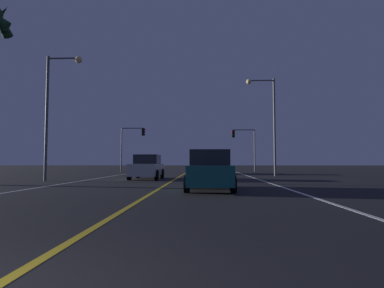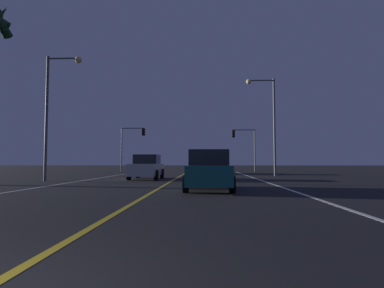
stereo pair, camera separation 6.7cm
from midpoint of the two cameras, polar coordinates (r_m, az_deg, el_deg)
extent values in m
cube|color=silver|center=(16.60, 15.15, -7.32)|extent=(0.16, 40.23, 0.01)
cube|color=silver|center=(17.96, -23.53, -6.84)|extent=(0.16, 40.23, 0.01)
cube|color=gold|center=(16.32, -4.99, -7.49)|extent=(0.16, 40.23, 0.01)
cylinder|color=black|center=(14.83, -0.49, -6.63)|extent=(0.22, 0.68, 0.68)
cylinder|color=black|center=(14.85, 6.51, -6.60)|extent=(0.22, 0.68, 0.68)
cylinder|color=black|center=(12.14, -1.12, -7.37)|extent=(0.22, 0.68, 0.68)
cylinder|color=black|center=(12.17, 7.44, -7.34)|extent=(0.22, 0.68, 0.68)
cube|color=#145156|center=(13.45, 3.07, -5.60)|extent=(1.80, 4.30, 0.80)
cube|color=black|center=(13.19, 3.08, -2.52)|extent=(1.60, 2.10, 0.64)
cube|color=red|center=(11.35, 0.17, -5.53)|extent=(0.24, 0.08, 0.16)
cube|color=red|center=(11.37, 6.25, -5.51)|extent=(0.24, 0.08, 0.16)
cylinder|color=black|center=(20.40, -6.61, -5.69)|extent=(0.22, 0.68, 0.68)
cylinder|color=black|center=(20.75, -11.55, -5.60)|extent=(0.22, 0.68, 0.68)
cylinder|color=black|center=(23.07, -5.57, -5.41)|extent=(0.22, 0.68, 0.68)
cylinder|color=black|center=(23.38, -9.96, -5.35)|extent=(0.22, 0.68, 0.68)
cube|color=#B7BABF|center=(21.87, -8.40, -4.67)|extent=(1.80, 4.30, 0.80)
cube|color=black|center=(22.11, -8.26, -2.79)|extent=(1.60, 2.10, 0.64)
cube|color=red|center=(23.84, -6.03, -4.33)|extent=(0.24, 0.08, 0.16)
cube|color=red|center=(24.05, -8.87, -4.30)|extent=(0.24, 0.08, 0.16)
cylinder|color=black|center=(32.45, 0.98, -4.80)|extent=(0.22, 0.68, 0.68)
cylinder|color=black|center=(32.46, 4.17, -4.79)|extent=(0.22, 0.68, 0.68)
cylinder|color=black|center=(29.75, 0.86, -4.94)|extent=(0.22, 0.68, 0.68)
cylinder|color=black|center=(29.76, 4.34, -4.93)|extent=(0.22, 0.68, 0.68)
cube|color=#38383D|center=(31.08, 2.59, -4.28)|extent=(1.80, 4.30, 0.80)
cube|color=black|center=(30.83, 2.59, -2.95)|extent=(1.60, 2.10, 0.64)
cube|color=red|center=(28.98, 1.42, -4.15)|extent=(0.24, 0.08, 0.16)
cube|color=red|center=(28.99, 3.80, -4.15)|extent=(0.24, 0.08, 0.16)
cylinder|color=#4C4C51|center=(37.25, 11.39, -1.20)|extent=(0.14, 0.14, 5.02)
cylinder|color=#4C4C51|center=(37.24, 9.47, 2.58)|extent=(2.47, 0.10, 0.10)
cube|color=black|center=(37.07, 7.58, 1.89)|extent=(0.28, 0.36, 0.90)
sphere|color=red|center=(37.08, 7.33, 2.35)|extent=(0.20, 0.20, 0.20)
sphere|color=#3C2706|center=(37.05, 7.34, 1.89)|extent=(0.20, 0.20, 0.20)
sphere|color=#063816|center=(37.03, 7.34, 1.43)|extent=(0.20, 0.20, 0.20)
cylinder|color=#4C4C51|center=(38.12, -12.90, -1.03)|extent=(0.14, 0.14, 5.28)
cylinder|color=#4C4C51|center=(37.99, -10.94, 2.87)|extent=(2.62, 0.10, 0.10)
cube|color=black|center=(37.66, -9.01, 2.21)|extent=(0.28, 0.36, 0.90)
sphere|color=red|center=(37.66, -8.77, 2.67)|extent=(0.20, 0.20, 0.20)
sphere|color=#3C2706|center=(37.63, -8.77, 2.21)|extent=(0.20, 0.20, 0.20)
sphere|color=#063816|center=(37.60, -8.78, 1.76)|extent=(0.20, 0.20, 0.20)
cylinder|color=#4C4C51|center=(21.66, -25.24, 4.36)|extent=(0.18, 0.18, 7.93)
cylinder|color=#4C4C51|center=(22.05, -22.64, 14.34)|extent=(1.97, 0.10, 0.10)
sphere|color=#F9D88C|center=(21.63, -20.20, 14.35)|extent=(0.44, 0.44, 0.44)
cylinder|color=#4C4C51|center=(27.01, 14.85, 3.05)|extent=(0.18, 0.18, 8.26)
cylinder|color=#4C4C51|center=(27.52, 12.54, 11.34)|extent=(2.11, 0.10, 0.10)
sphere|color=#F9D88C|center=(27.33, 10.33, 11.20)|extent=(0.44, 0.44, 0.44)
camera|label=1|loc=(0.03, -87.70, -0.13)|focal=29.01mm
camera|label=2|loc=(0.03, 92.30, 0.13)|focal=29.01mm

